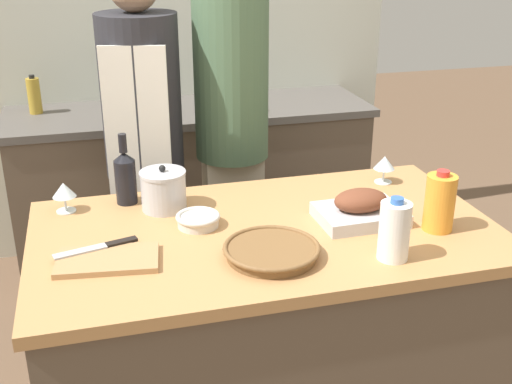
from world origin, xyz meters
The scene contains 19 objects.
kitchen_island centered at (0.00, 0.00, 0.45)m, with size 1.54×0.87×0.90m.
back_counter centered at (0.00, 1.52, 0.46)m, with size 1.97×0.60×0.92m.
back_wall centered at (0.00, 1.87, 1.27)m, with size 2.47×0.10×2.55m.
roasting_pan centered at (0.32, -0.02, 0.95)m, with size 0.29×0.22×0.11m.
wicker_basket centered at (-0.04, -0.19, 0.93)m, with size 0.30×0.30×0.04m.
cutting_board centered at (-0.52, -0.10, 0.91)m, with size 0.32×0.21×0.02m.
stock_pot centered at (-0.30, 0.25, 0.98)m, with size 0.16×0.16×0.16m.
mixing_bowl centered at (-0.21, 0.08, 0.93)m, with size 0.15×0.15×0.04m.
juice_jug centered at (0.55, -0.15, 1.00)m, with size 0.10×0.10×0.21m.
milk_jug centered at (0.31, -0.29, 1.00)m, with size 0.09×0.09×0.20m.
wine_bottle_green centered at (-0.43, 0.34, 1.01)m, with size 0.08×0.08×0.26m.
wine_glass_left centered at (0.56, 0.28, 0.98)m, with size 0.08×0.08×0.11m.
wine_glass_right centered at (-0.64, 0.32, 0.98)m, with size 0.08×0.08×0.11m.
knife_chef centered at (-0.54, -0.03, 0.93)m, with size 0.26×0.09×0.01m.
condiment_bottle_tall centered at (0.29, 1.36, 0.98)m, with size 0.06×0.06×0.13m.
condiment_bottle_short centered at (-0.18, 1.56, 0.98)m, with size 0.06×0.06×0.13m.
condiment_bottle_extra centered at (-0.80, 1.63, 1.01)m, with size 0.07×0.07×0.20m.
person_cook_aproned centered at (-0.31, 0.84, 0.95)m, with size 0.34×0.36×1.71m.
person_cook_guest centered at (0.08, 0.86, 1.01)m, with size 0.33×0.33×1.80m.
Camera 1 is at (-0.53, -1.85, 1.84)m, focal length 45.00 mm.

